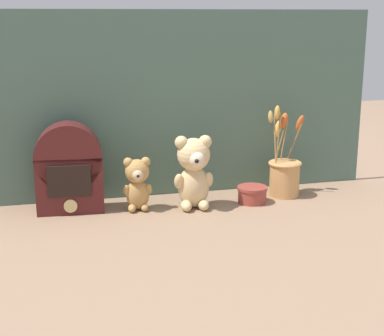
% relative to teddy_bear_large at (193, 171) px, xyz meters
% --- Properties ---
extents(ground_plane, '(4.00, 4.00, 0.00)m').
position_rel_teddy_bear_large_xyz_m(ground_plane, '(0.00, 0.01, -0.12)').
color(ground_plane, '#8E7056').
extents(backdrop_wall, '(1.32, 0.02, 0.61)m').
position_rel_teddy_bear_large_xyz_m(backdrop_wall, '(0.00, 0.17, 0.18)').
color(backdrop_wall, '#4C6B5B').
rests_on(backdrop_wall, ground).
extents(teddy_bear_large, '(0.13, 0.12, 0.23)m').
position_rel_teddy_bear_large_xyz_m(teddy_bear_large, '(0.00, 0.00, 0.00)').
color(teddy_bear_large, '#DBBC84').
rests_on(teddy_bear_large, ground).
extents(teddy_bear_medium, '(0.09, 0.09, 0.17)m').
position_rel_teddy_bear_large_xyz_m(teddy_bear_medium, '(-0.17, 0.02, -0.03)').
color(teddy_bear_medium, tan).
rests_on(teddy_bear_medium, ground).
extents(flower_vase, '(0.14, 0.12, 0.30)m').
position_rel_teddy_bear_large_xyz_m(flower_vase, '(0.33, 0.05, -0.04)').
color(flower_vase, tan).
rests_on(flower_vase, ground).
extents(vintage_radio, '(0.21, 0.11, 0.28)m').
position_rel_teddy_bear_large_xyz_m(vintage_radio, '(-0.38, 0.07, 0.01)').
color(vintage_radio, '#4C1919').
rests_on(vintage_radio, ground).
extents(decorative_tin_tall, '(0.10, 0.10, 0.05)m').
position_rel_teddy_bear_large_xyz_m(decorative_tin_tall, '(0.20, 0.00, -0.09)').
color(decorative_tin_tall, '#993D33').
rests_on(decorative_tin_tall, ground).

